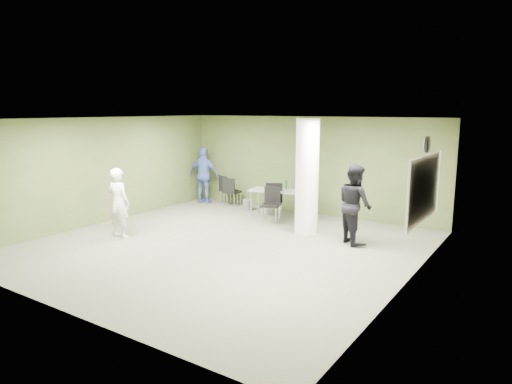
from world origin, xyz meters
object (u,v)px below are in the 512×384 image
Objects in this scene: folding_table at (279,192)px; man_black at (355,204)px; chair_back_left at (227,188)px; man_blue at (204,175)px; woman_white at (119,203)px.

man_black reaches higher than folding_table.
man_blue is (-0.76, -0.17, 0.36)m from chair_back_left.
folding_table reaches higher than chair_back_left.
chair_back_left is 0.86m from man_blue.
chair_back_left is at bearing 20.80° from man_black.
man_black is (4.94, -1.75, 0.36)m from chair_back_left.
man_black is at bearing -36.45° from folding_table.
chair_back_left is (-2.20, 0.45, -0.17)m from folding_table.
woman_white reaches higher than folding_table.
man_blue is (-5.71, 1.58, 0.01)m from man_black.
man_black is at bearing 155.36° from man_blue.
woman_white is at bearing 68.71° from man_black.
woman_white reaches higher than chair_back_left.
man_blue is at bearing 24.81° from man_black.
woman_white is (0.12, -4.36, 0.28)m from chair_back_left.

